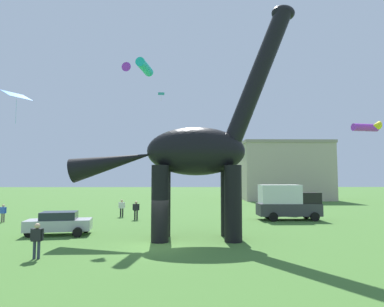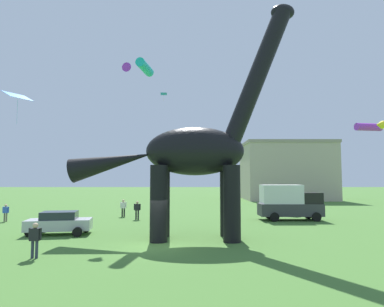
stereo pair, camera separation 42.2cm
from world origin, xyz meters
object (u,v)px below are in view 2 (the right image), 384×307
at_px(person_photographer, 36,237).
at_px(parked_box_truck, 289,202).
at_px(person_vendor_side, 7,211).
at_px(kite_near_low, 19,96).
at_px(kite_high_right, 164,94).
at_px(dinosaur_sculpture, 195,151).
at_px(festival_canopy_tent, 285,190).
at_px(parked_sedan_left, 60,222).
at_px(kite_far_left, 142,68).
at_px(person_watching_child, 138,208).
at_px(person_strolling_adult, 124,206).
at_px(kite_mid_left, 372,126).

bearing_deg(person_photographer, parked_box_truck, 56.49).
bearing_deg(person_vendor_side, kite_near_low, 62.65).
bearing_deg(kite_high_right, dinosaur_sculpture, -80.29).
relative_size(parked_box_truck, festival_canopy_tent, 1.78).
height_order(parked_box_truck, kite_near_low, kite_near_low).
bearing_deg(parked_sedan_left, parked_box_truck, 13.41).
xyz_separation_m(person_photographer, kite_far_left, (3.51, 9.40, 11.53)).
bearing_deg(dinosaur_sculpture, kite_near_low, 147.97).
relative_size(parked_sedan_left, person_watching_child, 2.62).
xyz_separation_m(person_strolling_adult, person_photographer, (-0.72, -16.83, -0.01)).
bearing_deg(person_vendor_side, kite_high_right, 170.64).
height_order(kite_far_left, kite_mid_left, kite_far_left).
xyz_separation_m(person_strolling_adult, kite_near_low, (-5.81, -9.45, 8.72)).
xyz_separation_m(dinosaur_sculpture, kite_far_left, (-4.15, 4.37, 7.00)).
relative_size(parked_sedan_left, kite_far_left, 1.68).
height_order(person_photographer, kite_near_low, kite_near_low).
relative_size(person_watching_child, kite_mid_left, 0.55).
distance_m(dinosaur_sculpture, parked_sedan_left, 10.43).
xyz_separation_m(person_vendor_side, person_strolling_adult, (9.56, 3.73, 0.10)).
xyz_separation_m(person_photographer, festival_canopy_tent, (17.56, 19.75, 1.53)).
distance_m(person_strolling_adult, kite_mid_left, 27.96).
bearing_deg(kite_high_right, parked_sedan_left, -103.11).
height_order(parked_box_truck, person_watching_child, parked_box_truck).
height_order(person_strolling_adult, person_watching_child, person_watching_child).
bearing_deg(person_vendor_side, parked_box_truck, 121.99).
bearing_deg(person_vendor_side, parked_sedan_left, 77.88).
bearing_deg(parked_box_truck, parked_sedan_left, -157.23).
xyz_separation_m(parked_box_truck, kite_mid_left, (10.83, 5.52, 7.82)).
distance_m(dinosaur_sculpture, person_strolling_adult, 14.41).
xyz_separation_m(person_photographer, kite_high_right, (3.62, 28.61, 14.41)).
bearing_deg(dinosaur_sculpture, person_photographer, -168.27).
height_order(festival_canopy_tent, kite_far_left, kite_far_left).
height_order(parked_box_truck, person_vendor_side, parked_box_truck).
bearing_deg(kite_mid_left, person_photographer, -144.01).
relative_size(person_vendor_side, person_photographer, 0.91).
distance_m(dinosaur_sculpture, person_watching_child, 11.79).
bearing_deg(parked_sedan_left, kite_high_right, 67.17).
bearing_deg(person_watching_child, dinosaur_sculpture, 103.85).
bearing_deg(person_strolling_adult, festival_canopy_tent, -95.64).
distance_m(person_strolling_adult, kite_high_right, 18.83).
height_order(dinosaur_sculpture, parked_box_truck, dinosaur_sculpture).
bearing_deg(person_photographer, kite_near_low, 140.05).
xyz_separation_m(person_watching_child, festival_canopy_tent, (15.09, 5.13, 1.52)).
bearing_deg(kite_far_left, person_vendor_side, 163.34).
relative_size(parked_sedan_left, person_photographer, 2.65).
height_order(parked_sedan_left, person_vendor_side, parked_sedan_left).
distance_m(person_strolling_adult, person_watching_child, 2.83).
bearing_deg(parked_box_truck, kite_high_right, 131.23).
relative_size(parked_box_truck, person_strolling_adult, 3.33).
xyz_separation_m(person_vendor_side, festival_canopy_tent, (26.40, 6.65, 1.62)).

